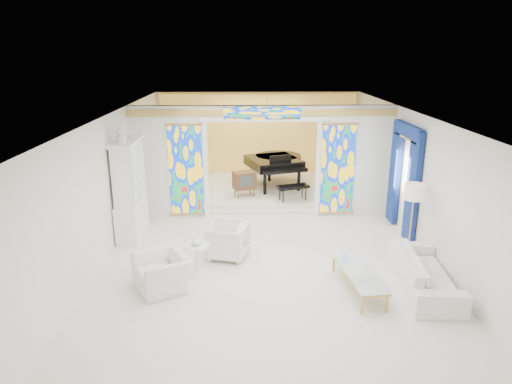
{
  "coord_description": "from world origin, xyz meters",
  "views": [
    {
      "loc": [
        -0.43,
        -9.9,
        4.35
      ],
      "look_at": [
        -0.2,
        0.2,
        1.21
      ],
      "focal_mm": 32.0,
      "sensor_mm": 36.0,
      "label": 1
    }
  ],
  "objects_px": {
    "armchair_left": "(162,272)",
    "coffee_table": "(359,273)",
    "sofa": "(425,272)",
    "china_cabinet": "(130,190)",
    "grand_piano": "(276,162)",
    "armchair_right": "(227,241)",
    "tv_console": "(244,180)"
  },
  "relations": [
    {
      "from": "armchair_left",
      "to": "coffee_table",
      "type": "relative_size",
      "value": 0.57
    },
    {
      "from": "sofa",
      "to": "china_cabinet",
      "type": "bearing_deg",
      "value": 71.29
    },
    {
      "from": "china_cabinet",
      "to": "coffee_table",
      "type": "height_order",
      "value": "china_cabinet"
    },
    {
      "from": "grand_piano",
      "to": "armchair_left",
      "type": "bearing_deg",
      "value": -130.58
    },
    {
      "from": "china_cabinet",
      "to": "armchair_right",
      "type": "distance_m",
      "value": 2.81
    },
    {
      "from": "coffee_table",
      "to": "tv_console",
      "type": "bearing_deg",
      "value": 111.84
    },
    {
      "from": "grand_piano",
      "to": "tv_console",
      "type": "xyz_separation_m",
      "value": [
        -1.03,
        -1.14,
        -0.28
      ]
    },
    {
      "from": "armchair_left",
      "to": "armchair_right",
      "type": "height_order",
      "value": "armchair_right"
    },
    {
      "from": "coffee_table",
      "to": "tv_console",
      "type": "height_order",
      "value": "tv_console"
    },
    {
      "from": "tv_console",
      "to": "china_cabinet",
      "type": "bearing_deg",
      "value": -156.18
    },
    {
      "from": "coffee_table",
      "to": "sofa",
      "type": "bearing_deg",
      "value": 2.46
    },
    {
      "from": "armchair_left",
      "to": "coffee_table",
      "type": "height_order",
      "value": "armchair_left"
    },
    {
      "from": "sofa",
      "to": "tv_console",
      "type": "bearing_deg",
      "value": 38.28
    },
    {
      "from": "armchair_right",
      "to": "coffee_table",
      "type": "height_order",
      "value": "armchair_right"
    },
    {
      "from": "armchair_right",
      "to": "grand_piano",
      "type": "relative_size",
      "value": 0.27
    },
    {
      "from": "china_cabinet",
      "to": "armchair_right",
      "type": "relative_size",
      "value": 3.19
    },
    {
      "from": "china_cabinet",
      "to": "grand_piano",
      "type": "height_order",
      "value": "china_cabinet"
    },
    {
      "from": "tv_console",
      "to": "coffee_table",
      "type": "bearing_deg",
      "value": -87.39
    },
    {
      "from": "sofa",
      "to": "tv_console",
      "type": "relative_size",
      "value": 3.09
    },
    {
      "from": "coffee_table",
      "to": "grand_piano",
      "type": "distance_m",
      "value": 6.64
    },
    {
      "from": "sofa",
      "to": "coffee_table",
      "type": "distance_m",
      "value": 1.28
    },
    {
      "from": "sofa",
      "to": "grand_piano",
      "type": "bearing_deg",
      "value": 25.89
    },
    {
      "from": "armchair_left",
      "to": "grand_piano",
      "type": "relative_size",
      "value": 0.33
    },
    {
      "from": "coffee_table",
      "to": "grand_piano",
      "type": "bearing_deg",
      "value": 99.83
    },
    {
      "from": "armchair_right",
      "to": "tv_console",
      "type": "bearing_deg",
      "value": -171.01
    },
    {
      "from": "sofa",
      "to": "grand_piano",
      "type": "xyz_separation_m",
      "value": [
        -2.41,
        6.46,
        0.61
      ]
    },
    {
      "from": "armchair_left",
      "to": "armchair_right",
      "type": "distance_m",
      "value": 1.8
    },
    {
      "from": "sofa",
      "to": "coffee_table",
      "type": "xyz_separation_m",
      "value": [
        -1.28,
        -0.05,
        0.02
      ]
    },
    {
      "from": "armchair_right",
      "to": "sofa",
      "type": "relative_size",
      "value": 0.37
    },
    {
      "from": "sofa",
      "to": "coffee_table",
      "type": "bearing_deg",
      "value": 97.92
    },
    {
      "from": "china_cabinet",
      "to": "armchair_left",
      "type": "relative_size",
      "value": 2.65
    },
    {
      "from": "armchair_right",
      "to": "grand_piano",
      "type": "xyz_separation_m",
      "value": [
        1.4,
        4.99,
        0.56
      ]
    }
  ]
}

